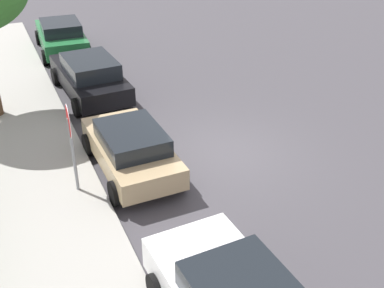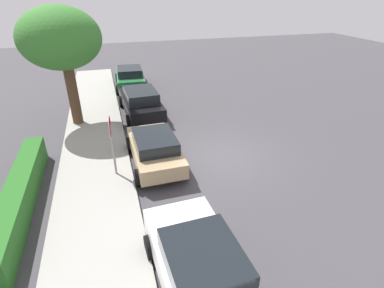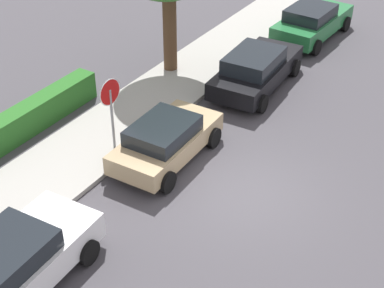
{
  "view_description": "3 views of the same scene",
  "coord_description": "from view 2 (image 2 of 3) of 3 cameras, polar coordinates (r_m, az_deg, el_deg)",
  "views": [
    {
      "loc": [
        -10.58,
        5.66,
        7.12
      ],
      "look_at": [
        -0.89,
        1.37,
        1.06
      ],
      "focal_mm": 45.0,
      "sensor_mm": 36.0,
      "label": 1
    },
    {
      "loc": [
        -10.16,
        4.18,
        6.35
      ],
      "look_at": [
        -0.65,
        1.39,
        1.1
      ],
      "focal_mm": 28.0,
      "sensor_mm": 36.0,
      "label": 2
    },
    {
      "loc": [
        -11.6,
        -5.58,
        10.18
      ],
      "look_at": [
        -0.43,
        1.44,
        1.32
      ],
      "focal_mm": 55.0,
      "sensor_mm": 36.0,
      "label": 3
    }
  ],
  "objects": [
    {
      "name": "ground_plane",
      "position": [
        12.69,
        5.23,
        -2.25
      ],
      "size": [
        60.0,
        60.0,
        0.0
      ],
      "primitive_type": "plane",
      "color": "#423F44"
    },
    {
      "name": "sidewalk_curb",
      "position": [
        11.97,
        -17.92,
        -5.26
      ],
      "size": [
        32.0,
        2.71,
        0.14
      ],
      "primitive_type": "cube",
      "color": "#9E9B93",
      "rests_on": "ground_plane"
    },
    {
      "name": "parked_car_tan",
      "position": [
        11.82,
        -7.1,
        -0.85
      ],
      "size": [
        3.85,
        1.99,
        1.33
      ],
      "color": "tan",
      "rests_on": "ground_plane"
    },
    {
      "name": "parked_car_green",
      "position": [
        21.73,
        -11.71,
        12.4
      ],
      "size": [
        4.44,
        2.2,
        1.44
      ],
      "color": "#236B38",
      "rests_on": "ground_plane"
    },
    {
      "name": "street_tree_near_corner",
      "position": [
        15.37,
        -23.8,
        17.77
      ],
      "size": [
        3.65,
        3.65,
        5.67
      ],
      "color": "#513823",
      "rests_on": "ground_plane"
    },
    {
      "name": "parked_car_black",
      "position": [
        16.75,
        -9.75,
        7.99
      ],
      "size": [
        4.59,
        2.21,
        1.46
      ],
      "color": "black",
      "rests_on": "ground_plane"
    },
    {
      "name": "front_yard_hedge",
      "position": [
        11.07,
        -29.93,
        -8.47
      ],
      "size": [
        6.64,
        0.68,
        0.93
      ],
      "color": "#286623",
      "rests_on": "ground_plane"
    },
    {
      "name": "stop_sign",
      "position": [
        10.86,
        -15.14,
        1.51
      ],
      "size": [
        0.82,
        0.08,
        2.46
      ],
      "color": "gray",
      "rests_on": "ground_plane"
    },
    {
      "name": "parked_car_white",
      "position": [
        7.19,
        2.07,
        -23.37
      ],
      "size": [
        4.52,
        2.17,
        1.47
      ],
      "color": "white",
      "rests_on": "ground_plane"
    }
  ]
}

